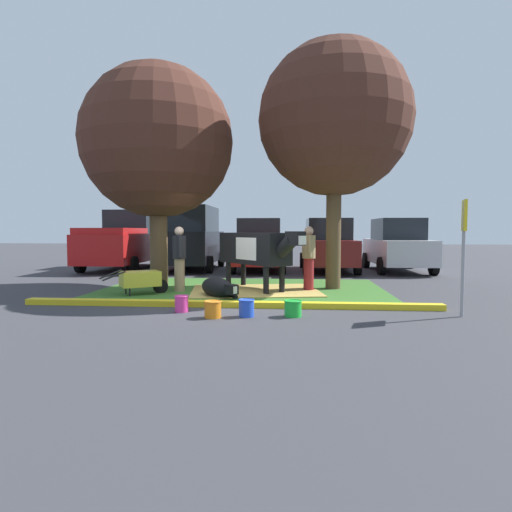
# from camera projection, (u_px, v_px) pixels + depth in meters

# --- Properties ---
(ground_plane) EXTENTS (80.00, 80.00, 0.00)m
(ground_plane) POSITION_uv_depth(u_px,v_px,m) (221.00, 299.00, 9.89)
(ground_plane) COLOR #38383D
(grass_island) EXTENTS (7.41, 4.90, 0.02)m
(grass_island) POSITION_uv_depth(u_px,v_px,m) (243.00, 289.00, 11.41)
(grass_island) COLOR #386B28
(grass_island) RESTS_ON ground
(curb_yellow) EXTENTS (8.61, 0.24, 0.12)m
(curb_yellow) POSITION_uv_depth(u_px,v_px,m) (228.00, 304.00, 8.82)
(curb_yellow) COLOR yellow
(curb_yellow) RESTS_ON ground
(hay_bedding) EXTENTS (3.54, 2.87, 0.04)m
(hay_bedding) POSITION_uv_depth(u_px,v_px,m) (255.00, 291.00, 11.02)
(hay_bedding) COLOR tan
(hay_bedding) RESTS_ON ground
(shade_tree_left) EXTENTS (4.17, 4.17, 6.10)m
(shade_tree_left) POSITION_uv_depth(u_px,v_px,m) (157.00, 142.00, 11.81)
(shade_tree_left) COLOR brown
(shade_tree_left) RESTS_ON ground
(shade_tree_right) EXTENTS (4.01, 4.01, 6.49)m
(shade_tree_right) POSITION_uv_depth(u_px,v_px,m) (335.00, 120.00, 11.26)
(shade_tree_right) COLOR brown
(shade_tree_right) RESTS_ON ground
(cow_holstein) EXTENTS (2.32, 2.63, 1.55)m
(cow_holstein) POSITION_uv_depth(u_px,v_px,m) (256.00, 249.00, 11.07)
(cow_holstein) COLOR black
(cow_holstein) RESTS_ON ground
(calf_lying) EXTENTS (1.12, 1.18, 0.48)m
(calf_lying) POSITION_uv_depth(u_px,v_px,m) (218.00, 288.00, 10.01)
(calf_lying) COLOR black
(calf_lying) RESTS_ON ground
(person_handler) EXTENTS (0.34, 0.51, 1.67)m
(person_handler) POSITION_uv_depth(u_px,v_px,m) (179.00, 257.00, 10.93)
(person_handler) COLOR #9E7F5B
(person_handler) RESTS_ON ground
(person_visitor_near) EXTENTS (0.34, 0.53, 1.68)m
(person_visitor_near) POSITION_uv_depth(u_px,v_px,m) (309.00, 256.00, 11.05)
(person_visitor_near) COLOR maroon
(person_visitor_near) RESTS_ON ground
(wheelbarrow) EXTENTS (1.49, 1.20, 0.63)m
(wheelbarrow) POSITION_uv_depth(u_px,v_px,m) (141.00, 279.00, 10.45)
(wheelbarrow) COLOR gold
(wheelbarrow) RESTS_ON ground
(parking_sign) EXTENTS (0.14, 0.44, 2.12)m
(parking_sign) POSITION_uv_depth(u_px,v_px,m) (464.00, 235.00, 7.74)
(parking_sign) COLOR #99999E
(parking_sign) RESTS_ON ground
(bucket_pink) EXTENTS (0.28, 0.28, 0.32)m
(bucket_pink) POSITION_uv_depth(u_px,v_px,m) (182.00, 303.00, 8.29)
(bucket_pink) COLOR #EA3893
(bucket_pink) RESTS_ON ground
(bucket_orange) EXTENTS (0.32, 0.32, 0.31)m
(bucket_orange) POSITION_uv_depth(u_px,v_px,m) (213.00, 309.00, 7.73)
(bucket_orange) COLOR orange
(bucket_orange) RESTS_ON ground
(bucket_blue) EXTENTS (0.30, 0.30, 0.32)m
(bucket_blue) POSITION_uv_depth(u_px,v_px,m) (246.00, 308.00, 7.83)
(bucket_blue) COLOR blue
(bucket_blue) RESTS_ON ground
(bucket_green) EXTENTS (0.34, 0.34, 0.30)m
(bucket_green) POSITION_uv_depth(u_px,v_px,m) (293.00, 308.00, 7.84)
(bucket_green) COLOR green
(bucket_green) RESTS_ON ground
(pickup_truck_maroon) EXTENTS (2.30, 5.44, 2.42)m
(pickup_truck_maroon) POSITION_uv_depth(u_px,v_px,m) (125.00, 242.00, 17.63)
(pickup_truck_maroon) COLOR red
(pickup_truck_maroon) RESTS_ON ground
(suv_black) EXTENTS (2.19, 4.63, 2.52)m
(suv_black) POSITION_uv_depth(u_px,v_px,m) (192.00, 238.00, 17.27)
(suv_black) COLOR black
(suv_black) RESTS_ON ground
(sedan_red) EXTENTS (2.09, 4.43, 2.02)m
(sedan_red) POSITION_uv_depth(u_px,v_px,m) (260.00, 245.00, 16.79)
(sedan_red) COLOR red
(sedan_red) RESTS_ON ground
(sedan_blue) EXTENTS (2.09, 4.43, 2.02)m
(sedan_blue) POSITION_uv_depth(u_px,v_px,m) (328.00, 246.00, 16.51)
(sedan_blue) COLOR maroon
(sedan_blue) RESTS_ON ground
(sedan_silver) EXTENTS (2.09, 4.43, 2.02)m
(sedan_silver) POSITION_uv_depth(u_px,v_px,m) (397.00, 246.00, 16.45)
(sedan_silver) COLOR silver
(sedan_silver) RESTS_ON ground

